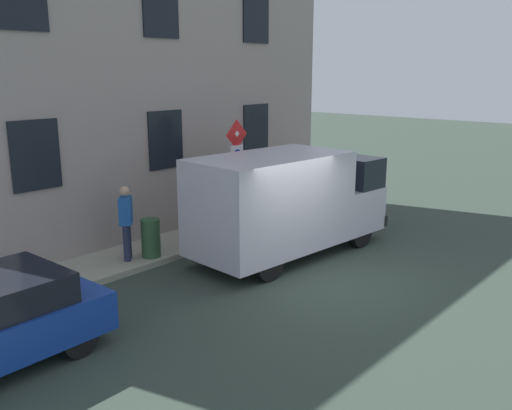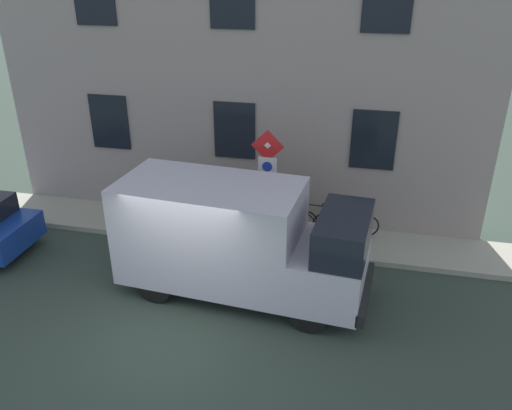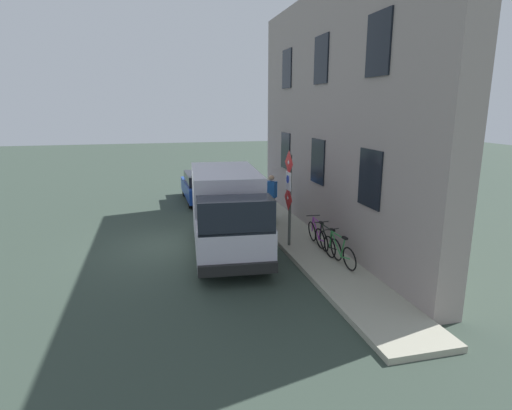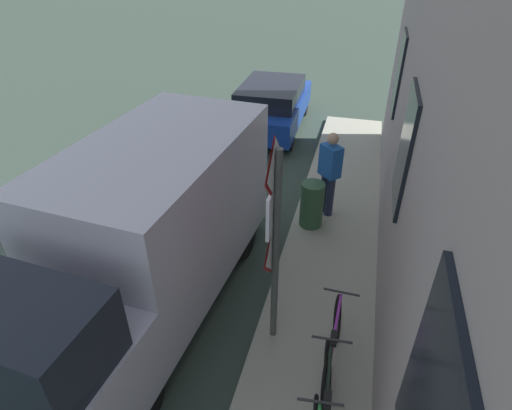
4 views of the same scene
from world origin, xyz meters
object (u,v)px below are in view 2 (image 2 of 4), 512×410
(delivery_van, at_px, (238,238))
(litter_bin, at_px, (165,215))
(sign_post_stacked, at_px, (267,177))
(bicycle_purple, at_px, (285,217))
(pedestrian, at_px, (149,193))
(bicycle_green, at_px, (345,223))
(bicycle_black, at_px, (315,220))

(delivery_van, bearing_deg, litter_bin, 145.53)
(sign_post_stacked, xyz_separation_m, bicycle_purple, (0.88, -0.32, -1.47))
(delivery_van, relative_size, pedestrian, 3.18)
(bicycle_green, xyz_separation_m, bicycle_black, (0.00, 0.78, 0.00))
(sign_post_stacked, bearing_deg, pedestrian, 83.41)
(delivery_van, relative_size, litter_bin, 6.08)
(bicycle_black, bearing_deg, pedestrian, 3.59)
(sign_post_stacked, xyz_separation_m, bicycle_black, (0.88, -1.10, -1.47))
(sign_post_stacked, bearing_deg, bicycle_green, -64.91)
(bicycle_purple, bearing_deg, delivery_van, 80.01)
(sign_post_stacked, bearing_deg, bicycle_purple, -19.75)
(bicycle_purple, xyz_separation_m, pedestrian, (-0.51, 3.59, 0.56))
(bicycle_black, xyz_separation_m, bicycle_purple, (0.00, 0.78, 0.00))
(bicycle_green, xyz_separation_m, pedestrian, (-0.51, 5.16, 0.56))
(sign_post_stacked, relative_size, bicycle_black, 1.69)
(sign_post_stacked, height_order, litter_bin, sign_post_stacked)
(bicycle_green, xyz_separation_m, bicycle_purple, (0.00, 1.57, 0.00))
(pedestrian, bearing_deg, litter_bin, -160.71)
(delivery_van, bearing_deg, pedestrian, 147.50)
(delivery_van, relative_size, bicycle_green, 3.19)
(bicycle_black, bearing_deg, bicycle_green, 176.97)
(sign_post_stacked, height_order, bicycle_black, sign_post_stacked)
(delivery_van, height_order, litter_bin, delivery_van)
(delivery_van, xyz_separation_m, bicycle_black, (2.78, -1.35, -0.82))
(sign_post_stacked, relative_size, pedestrian, 1.68)
(bicycle_black, distance_m, bicycle_purple, 0.78)
(bicycle_green, relative_size, litter_bin, 1.90)
(bicycle_green, bearing_deg, bicycle_purple, -6.08)
(bicycle_green, height_order, litter_bin, litter_bin)
(pedestrian, bearing_deg, sign_post_stacked, -142.26)
(pedestrian, xyz_separation_m, litter_bin, (-0.23, -0.49, -0.48))
(bicycle_black, bearing_deg, bicycle_purple, -3.05)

